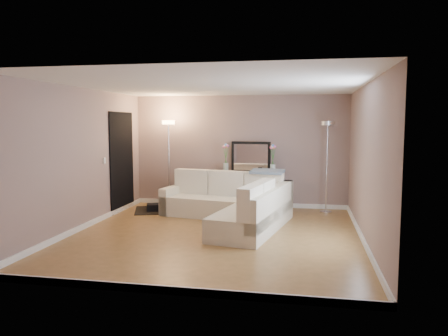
% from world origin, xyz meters
% --- Properties ---
extents(floor, '(5.00, 5.50, 0.01)m').
position_xyz_m(floor, '(0.00, 0.00, -0.01)').
color(floor, olive).
rests_on(floor, ground).
extents(ceiling, '(5.00, 5.50, 0.01)m').
position_xyz_m(ceiling, '(0.00, 0.00, 2.60)').
color(ceiling, white).
rests_on(ceiling, ground).
extents(wall_back, '(5.00, 0.02, 2.60)m').
position_xyz_m(wall_back, '(0.00, 2.76, 1.30)').
color(wall_back, gray).
rests_on(wall_back, ground).
extents(wall_front, '(5.00, 0.02, 2.60)m').
position_xyz_m(wall_front, '(0.00, -2.76, 1.30)').
color(wall_front, gray).
rests_on(wall_front, ground).
extents(wall_left, '(0.02, 5.50, 2.60)m').
position_xyz_m(wall_left, '(-2.51, 0.00, 1.30)').
color(wall_left, gray).
rests_on(wall_left, ground).
extents(wall_right, '(0.02, 5.50, 2.60)m').
position_xyz_m(wall_right, '(2.51, 0.00, 1.30)').
color(wall_right, gray).
rests_on(wall_right, ground).
extents(baseboard_back, '(5.00, 0.03, 0.10)m').
position_xyz_m(baseboard_back, '(0.00, 2.73, 0.05)').
color(baseboard_back, white).
rests_on(baseboard_back, ground).
extents(baseboard_front, '(5.00, 0.03, 0.10)m').
position_xyz_m(baseboard_front, '(0.00, -2.73, 0.05)').
color(baseboard_front, white).
rests_on(baseboard_front, ground).
extents(baseboard_left, '(0.03, 5.50, 0.10)m').
position_xyz_m(baseboard_left, '(-2.48, 0.00, 0.05)').
color(baseboard_left, white).
rests_on(baseboard_left, ground).
extents(baseboard_right, '(0.03, 5.50, 0.10)m').
position_xyz_m(baseboard_right, '(2.48, 0.00, 0.05)').
color(baseboard_right, white).
rests_on(baseboard_right, ground).
extents(doorway, '(0.02, 1.20, 2.20)m').
position_xyz_m(doorway, '(-2.48, 1.70, 1.10)').
color(doorway, black).
rests_on(doorway, ground).
extents(switch_plate, '(0.02, 0.08, 0.12)m').
position_xyz_m(switch_plate, '(-2.48, 0.85, 1.20)').
color(switch_plate, white).
rests_on(switch_plate, ground).
extents(sectional_sofa, '(2.79, 3.01, 0.94)m').
position_xyz_m(sectional_sofa, '(0.17, 1.05, 0.35)').
color(sectional_sofa, beige).
rests_on(sectional_sofa, floor).
extents(throw_blanket, '(0.72, 0.48, 0.09)m').
position_xyz_m(throw_blanket, '(0.76, 1.60, 0.96)').
color(throw_blanket, slate).
rests_on(throw_blanket, sectional_sofa).
extents(console_table, '(1.34, 0.53, 0.80)m').
position_xyz_m(console_table, '(0.19, 2.44, 0.45)').
color(console_table, black).
rests_on(console_table, floor).
extents(leaning_mirror, '(0.92, 0.16, 0.72)m').
position_xyz_m(leaning_mirror, '(0.29, 2.59, 1.17)').
color(leaning_mirror, black).
rests_on(leaning_mirror, console_table).
extents(table_decor, '(0.55, 0.16, 0.13)m').
position_xyz_m(table_decor, '(0.26, 2.39, 0.84)').
color(table_decor, orange).
rests_on(table_decor, console_table).
extents(flower_vase_left, '(0.16, 0.14, 0.69)m').
position_xyz_m(flower_vase_left, '(-0.28, 2.50, 1.09)').
color(flower_vase_left, silver).
rests_on(flower_vase_left, console_table).
extents(flower_vase_right, '(0.16, 0.14, 0.69)m').
position_xyz_m(flower_vase_right, '(0.81, 2.35, 1.09)').
color(flower_vase_right, silver).
rests_on(flower_vase_right, console_table).
extents(floor_lamp_lit, '(0.36, 0.36, 2.02)m').
position_xyz_m(floor_lamp_lit, '(-1.59, 2.32, 1.43)').
color(floor_lamp_lit, silver).
rests_on(floor_lamp_lit, floor).
extents(floor_lamp_unlit, '(0.36, 0.36, 2.00)m').
position_xyz_m(floor_lamp_unlit, '(1.99, 2.29, 1.41)').
color(floor_lamp_unlit, silver).
rests_on(floor_lamp_unlit, floor).
extents(charcoal_rug, '(1.57, 1.37, 0.02)m').
position_xyz_m(charcoal_rug, '(-1.57, 1.92, 0.01)').
color(charcoal_rug, black).
rests_on(charcoal_rug, floor).
extents(black_bag, '(0.44, 0.37, 0.24)m').
position_xyz_m(black_bag, '(-1.74, 1.75, 0.05)').
color(black_bag, black).
rests_on(black_bag, charcoal_rug).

